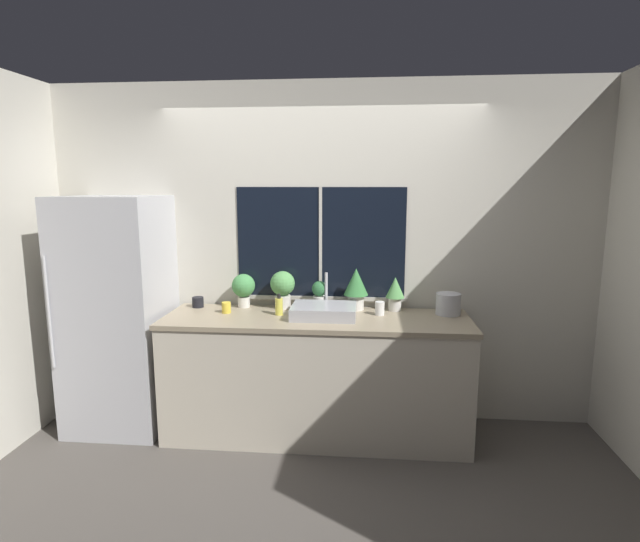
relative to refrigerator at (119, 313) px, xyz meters
The scene contains 17 objects.
ground_plane 1.84m from the refrigerator, 13.20° to the right, with size 14.00×14.00×0.00m, color #4C4742.
wall_back 1.66m from the refrigerator, 12.89° to the left, with size 8.00×0.09×2.70m.
wall_left 1.38m from the refrigerator, 119.65° to the left, with size 0.06×7.00×2.70m.
wall_right 3.95m from the refrigerator, 16.79° to the left, with size 0.06×7.00×2.70m.
counter 1.62m from the refrigerator, ahead, with size 2.29×0.68×0.93m.
refrigerator is the anchor object (origin of this frame).
sink 1.62m from the refrigerator, ahead, with size 0.48×0.41×0.30m.
potted_plant_far_left 0.99m from the refrigerator, 12.91° to the left, with size 0.19×0.19×0.27m.
potted_plant_left 1.30m from the refrigerator, ahead, with size 0.20×0.20×0.30m.
potted_plant_center 1.58m from the refrigerator, ahead, with size 0.12×0.12×0.22m.
potted_plant_right 1.87m from the refrigerator, ahead, with size 0.19×0.19×0.33m.
potted_plant_far_right 2.17m from the refrigerator, ahead, with size 0.15×0.15×0.27m.
soap_bottle 1.27m from the refrigerator, ahead, with size 0.06×0.06×0.16m.
mug_black 0.61m from the refrigerator, 17.28° to the left, with size 0.09×0.09×0.08m.
mug_yellow 0.86m from the refrigerator, ahead, with size 0.07×0.07×0.08m.
mug_white 2.03m from the refrigerator, ahead, with size 0.07×0.07×0.10m.
kettle 2.55m from the refrigerator, ahead, with size 0.19×0.19×0.18m.
Camera 1 is at (0.36, -3.26, 1.90)m, focal length 28.00 mm.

